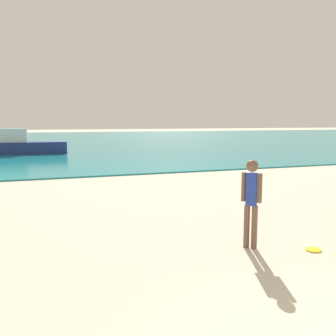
% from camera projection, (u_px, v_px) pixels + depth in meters
% --- Properties ---
extents(water, '(160.00, 60.00, 0.06)m').
position_uv_depth(water, '(61.00, 140.00, 42.53)').
color(water, teal).
rests_on(water, ground).
extents(person_standing, '(0.26, 0.28, 1.52)m').
position_uv_depth(person_standing, '(251.00, 199.00, 6.21)').
color(person_standing, brown).
rests_on(person_standing, ground).
extents(frisbee, '(0.26, 0.26, 0.03)m').
position_uv_depth(frisbee, '(313.00, 250.00, 6.19)').
color(frisbee, yellow).
rests_on(frisbee, ground).
extents(boat_near, '(4.89, 1.69, 1.65)m').
position_uv_depth(boat_near, '(24.00, 145.00, 23.79)').
color(boat_near, navy).
rests_on(boat_near, water).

